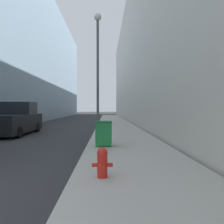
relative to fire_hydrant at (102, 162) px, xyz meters
name	(u,v)px	position (x,y,z in m)	size (l,w,h in m)	color
sidewalk_right	(116,125)	(0.99, 15.86, -0.42)	(3.43, 60.00, 0.13)	#ADA89E
building_right_stone	(172,59)	(8.81, 23.86, 7.74)	(12.00, 60.00, 16.45)	beige
fire_hydrant	(102,162)	(0.00, 0.00, 0.00)	(0.47, 0.35, 0.67)	red
trash_bin	(104,133)	(-0.02, 4.04, 0.18)	(0.67, 0.63, 1.03)	#1E7538
lamppost	(98,63)	(-0.38, 7.30, 3.69)	(0.40, 0.40, 6.79)	#4C4C51
pickup_truck	(14,121)	(-5.82, 9.36, 0.40)	(2.20, 5.29, 2.10)	black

